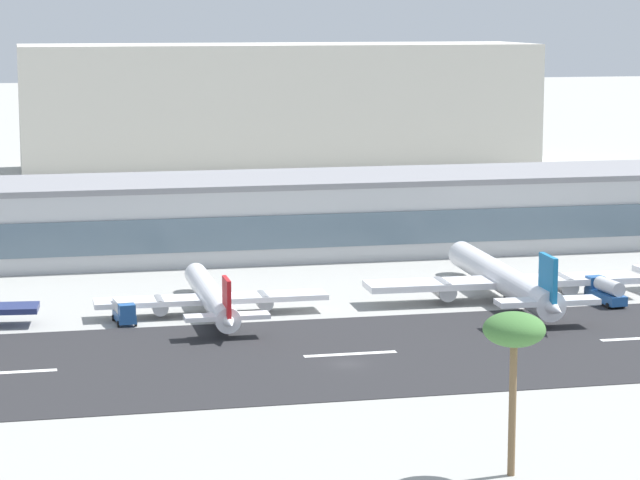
{
  "coord_description": "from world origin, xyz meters",
  "views": [
    {
      "loc": [
        -39.43,
        -162.57,
        42.99
      ],
      "look_at": [
        5.62,
        41.19,
        8.71
      ],
      "focal_mm": 78.64,
      "sensor_mm": 36.0,
      "label": 1
    }
  ],
  "objects_px": {
    "service_box_truck_1": "(124,311)",
    "palm_tree_0": "(514,334)",
    "terminal_building": "(310,214)",
    "airliner_blue_tail_gate_2": "(506,281)",
    "service_fuel_truck_2": "(606,291)",
    "airliner_red_tail_gate_1": "(212,298)",
    "distant_hotel_block": "(279,106)"
  },
  "relations": [
    {
      "from": "terminal_building",
      "to": "distant_hotel_block",
      "type": "height_order",
      "value": "distant_hotel_block"
    },
    {
      "from": "terminal_building",
      "to": "service_box_truck_1",
      "type": "relative_size",
      "value": 32.76
    },
    {
      "from": "service_fuel_truck_2",
      "to": "palm_tree_0",
      "type": "height_order",
      "value": "palm_tree_0"
    },
    {
      "from": "airliner_red_tail_gate_1",
      "to": "palm_tree_0",
      "type": "distance_m",
      "value": 77.52
    },
    {
      "from": "palm_tree_0",
      "to": "terminal_building",
      "type": "bearing_deg",
      "value": 86.59
    },
    {
      "from": "airliner_red_tail_gate_1",
      "to": "service_fuel_truck_2",
      "type": "relative_size",
      "value": 4.5
    },
    {
      "from": "distant_hotel_block",
      "to": "airliner_blue_tail_gate_2",
      "type": "relative_size",
      "value": 2.88
    },
    {
      "from": "airliner_blue_tail_gate_2",
      "to": "service_fuel_truck_2",
      "type": "height_order",
      "value": "airliner_blue_tail_gate_2"
    },
    {
      "from": "terminal_building",
      "to": "airliner_blue_tail_gate_2",
      "type": "distance_m",
      "value": 53.22
    },
    {
      "from": "terminal_building",
      "to": "service_box_truck_1",
      "type": "height_order",
      "value": "terminal_building"
    },
    {
      "from": "terminal_building",
      "to": "service_fuel_truck_2",
      "type": "bearing_deg",
      "value": -58.64
    },
    {
      "from": "airliner_red_tail_gate_1",
      "to": "service_fuel_truck_2",
      "type": "height_order",
      "value": "airliner_red_tail_gate_1"
    },
    {
      "from": "service_box_truck_1",
      "to": "palm_tree_0",
      "type": "xyz_separation_m",
      "value": [
        30.14,
        -72.47,
        11.79
      ]
    },
    {
      "from": "terminal_building",
      "to": "service_fuel_truck_2",
      "type": "relative_size",
      "value": 23.32
    },
    {
      "from": "service_fuel_truck_2",
      "to": "palm_tree_0",
      "type": "relative_size",
      "value": 0.56
    },
    {
      "from": "service_fuel_truck_2",
      "to": "palm_tree_0",
      "type": "bearing_deg",
      "value": 144.84
    },
    {
      "from": "distant_hotel_block",
      "to": "palm_tree_0",
      "type": "relative_size",
      "value": 8.98
    },
    {
      "from": "airliner_red_tail_gate_1",
      "to": "service_fuel_truck_2",
      "type": "bearing_deg",
      "value": -94.25
    },
    {
      "from": "terminal_building",
      "to": "distant_hotel_block",
      "type": "distance_m",
      "value": 137.4
    },
    {
      "from": "terminal_building",
      "to": "distant_hotel_block",
      "type": "xyz_separation_m",
      "value": [
        20.3,
        135.52,
        10.07
      ]
    },
    {
      "from": "airliner_red_tail_gate_1",
      "to": "palm_tree_0",
      "type": "relative_size",
      "value": 2.51
    },
    {
      "from": "terminal_building",
      "to": "airliner_blue_tail_gate_2",
      "type": "bearing_deg",
      "value": -68.81
    },
    {
      "from": "airliner_blue_tail_gate_2",
      "to": "service_fuel_truck_2",
      "type": "relative_size",
      "value": 5.58
    },
    {
      "from": "distant_hotel_block",
      "to": "service_box_truck_1",
      "type": "bearing_deg",
      "value": -107.15
    },
    {
      "from": "airliner_red_tail_gate_1",
      "to": "service_box_truck_1",
      "type": "height_order",
      "value": "airliner_red_tail_gate_1"
    },
    {
      "from": "airliner_red_tail_gate_1",
      "to": "palm_tree_0",
      "type": "bearing_deg",
      "value": -166.53
    },
    {
      "from": "terminal_building",
      "to": "airliner_red_tail_gate_1",
      "type": "xyz_separation_m",
      "value": [
        -24.91,
        -49.67,
        -4.3
      ]
    },
    {
      "from": "distant_hotel_block",
      "to": "airliner_red_tail_gate_1",
      "type": "xyz_separation_m",
      "value": [
        -45.21,
        -185.19,
        -14.37
      ]
    },
    {
      "from": "airliner_red_tail_gate_1",
      "to": "service_box_truck_1",
      "type": "distance_m",
      "value": 12.85
    },
    {
      "from": "service_box_truck_1",
      "to": "palm_tree_0",
      "type": "distance_m",
      "value": 79.37
    },
    {
      "from": "distant_hotel_block",
      "to": "palm_tree_0",
      "type": "height_order",
      "value": "distant_hotel_block"
    },
    {
      "from": "service_box_truck_1",
      "to": "palm_tree_0",
      "type": "bearing_deg",
      "value": 17.34
    }
  ]
}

